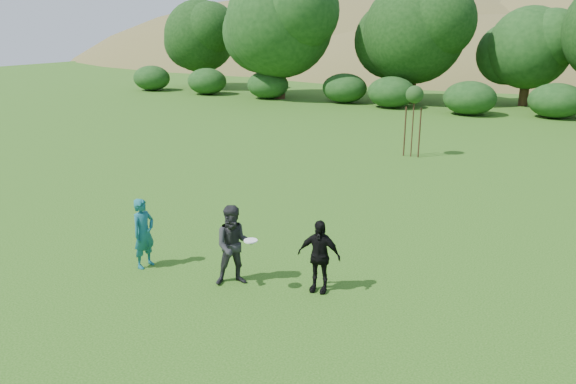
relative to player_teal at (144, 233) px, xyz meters
name	(u,v)px	position (x,y,z in m)	size (l,w,h in m)	color
ground	(223,278)	(1.86, 0.28, -0.78)	(120.00, 120.00, 0.00)	#19470C
player_teal	(144,233)	(0.00, 0.00, 0.00)	(0.57, 0.37, 1.56)	#165B65
player_grey	(234,245)	(2.23, 0.18, 0.06)	(0.82, 0.64, 1.69)	#262729
player_black	(319,256)	(3.89, 0.67, -0.03)	(0.88, 0.37, 1.50)	black
frisbee	(251,241)	(2.74, -0.02, 0.33)	(0.27, 0.27, 0.03)	white
sapling	(414,97)	(2.30, 13.31, 1.64)	(0.70, 0.70, 2.85)	#3C2417
hillside	(511,160)	(1.30, 68.73, -12.75)	(150.00, 72.00, 52.00)	olive
tree_row	(532,29)	(5.08, 28.96, 4.09)	(53.92, 10.38, 9.62)	#3A2616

